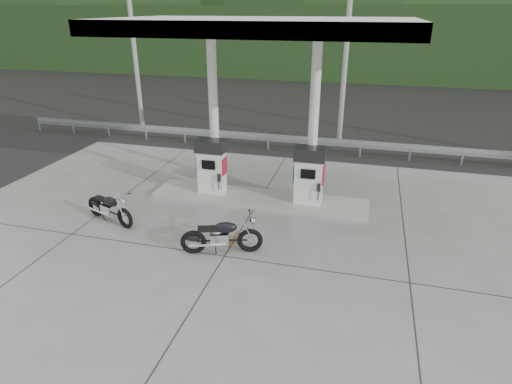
% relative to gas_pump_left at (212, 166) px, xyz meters
% --- Properties ---
extents(ground, '(160.00, 160.00, 0.00)m').
position_rel_gas_pump_left_xyz_m(ground, '(1.60, -2.50, -1.07)').
color(ground, black).
rests_on(ground, ground).
extents(forecourt_apron, '(18.00, 14.00, 0.02)m').
position_rel_gas_pump_left_xyz_m(forecourt_apron, '(1.60, -2.50, -1.06)').
color(forecourt_apron, slate).
rests_on(forecourt_apron, ground).
extents(pump_island, '(7.00, 1.40, 0.15)m').
position_rel_gas_pump_left_xyz_m(pump_island, '(1.60, 0.00, -0.98)').
color(pump_island, gray).
rests_on(pump_island, forecourt_apron).
extents(gas_pump_left, '(0.95, 0.55, 1.80)m').
position_rel_gas_pump_left_xyz_m(gas_pump_left, '(0.00, 0.00, 0.00)').
color(gas_pump_left, white).
rests_on(gas_pump_left, pump_island).
extents(gas_pump_right, '(0.95, 0.55, 1.80)m').
position_rel_gas_pump_left_xyz_m(gas_pump_right, '(3.20, 0.00, 0.00)').
color(gas_pump_right, white).
rests_on(gas_pump_right, pump_island).
extents(canopy_column_left, '(0.30, 0.30, 5.00)m').
position_rel_gas_pump_left_xyz_m(canopy_column_left, '(0.00, 0.40, 1.60)').
color(canopy_column_left, white).
rests_on(canopy_column_left, pump_island).
extents(canopy_column_right, '(0.30, 0.30, 5.00)m').
position_rel_gas_pump_left_xyz_m(canopy_column_right, '(3.20, 0.40, 1.60)').
color(canopy_column_right, white).
rests_on(canopy_column_right, pump_island).
extents(canopy_roof, '(8.50, 5.00, 0.40)m').
position_rel_gas_pump_left_xyz_m(canopy_roof, '(1.60, 0.00, 4.30)').
color(canopy_roof, white).
rests_on(canopy_roof, canopy_column_left).
extents(guardrail, '(26.00, 0.16, 1.42)m').
position_rel_gas_pump_left_xyz_m(guardrail, '(1.60, 5.50, -0.36)').
color(guardrail, '#94979B').
rests_on(guardrail, ground).
extents(road, '(60.00, 7.00, 0.01)m').
position_rel_gas_pump_left_xyz_m(road, '(1.60, 9.00, -1.07)').
color(road, black).
rests_on(road, ground).
extents(utility_pole_a, '(0.22, 0.22, 8.00)m').
position_rel_gas_pump_left_xyz_m(utility_pole_a, '(-6.40, 7.00, 2.93)').
color(utility_pole_a, gray).
rests_on(utility_pole_a, ground).
extents(utility_pole_b, '(0.22, 0.22, 8.00)m').
position_rel_gas_pump_left_xyz_m(utility_pole_b, '(3.60, 7.00, 2.93)').
color(utility_pole_b, gray).
rests_on(utility_pole_b, ground).
extents(tree_band, '(80.00, 6.00, 6.00)m').
position_rel_gas_pump_left_xyz_m(tree_band, '(1.60, 27.50, 1.93)').
color(tree_band, black).
rests_on(tree_band, ground).
extents(forested_hills, '(100.00, 40.00, 140.00)m').
position_rel_gas_pump_left_xyz_m(forested_hills, '(1.60, 57.50, -1.07)').
color(forested_hills, black).
rests_on(forested_hills, ground).
extents(motorcycle_left, '(1.92, 1.18, 0.87)m').
position_rel_gas_pump_left_xyz_m(motorcycle_left, '(-2.27, -2.53, -0.62)').
color(motorcycle_left, black).
rests_on(motorcycle_left, forecourt_apron).
extents(motorcycle_right, '(2.06, 1.20, 0.93)m').
position_rel_gas_pump_left_xyz_m(motorcycle_right, '(1.48, -3.32, -0.58)').
color(motorcycle_right, black).
rests_on(motorcycle_right, forecourt_apron).
extents(duck, '(0.49, 0.21, 0.34)m').
position_rel_gas_pump_left_xyz_m(duck, '(1.58, -2.91, -0.88)').
color(duck, brown).
rests_on(duck, forecourt_apron).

